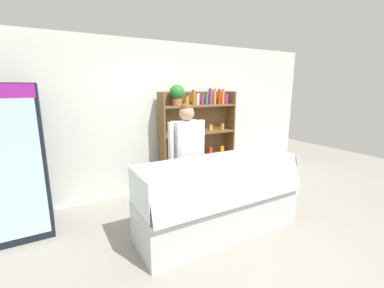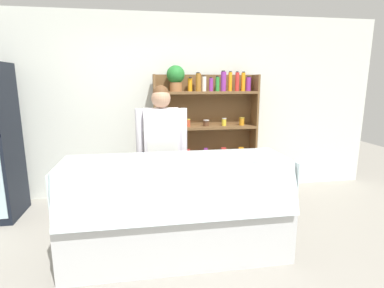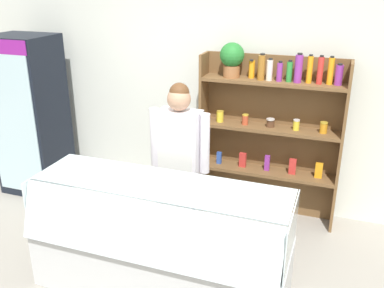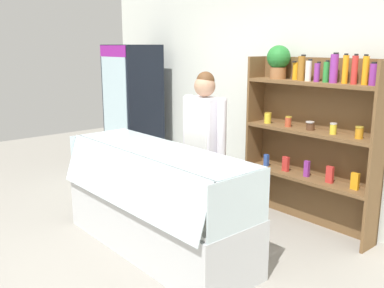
{
  "view_description": "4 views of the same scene",
  "coord_description": "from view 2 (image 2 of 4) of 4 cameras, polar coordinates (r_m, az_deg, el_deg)",
  "views": [
    {
      "loc": [
        -1.87,
        -2.43,
        1.91
      ],
      "look_at": [
        -0.19,
        0.54,
        1.15
      ],
      "focal_mm": 24.0,
      "sensor_mm": 36.0,
      "label": 1
    },
    {
      "loc": [
        -0.33,
        -2.63,
        1.74
      ],
      "look_at": [
        0.23,
        0.69,
        1.03
      ],
      "focal_mm": 28.0,
      "sensor_mm": 36.0,
      "label": 2
    },
    {
      "loc": [
        1.3,
        -2.7,
        2.59
      ],
      "look_at": [
        0.02,
        0.83,
        1.12
      ],
      "focal_mm": 40.0,
      "sensor_mm": 36.0,
      "label": 3
    },
    {
      "loc": [
        3.14,
        -2.14,
        1.95
      ],
      "look_at": [
        -0.21,
        0.75,
        0.93
      ],
      "focal_mm": 40.0,
      "sensor_mm": 36.0,
      "label": 4
    }
  ],
  "objects": [
    {
      "name": "deli_display_case",
      "position": [
        3.12,
        -2.86,
        -15.32
      ],
      "size": [
        2.19,
        0.78,
        1.01
      ],
      "color": "silver",
      "rests_on": "ground"
    },
    {
      "name": "back_wall",
      "position": [
        4.62,
        -5.43,
        7.08
      ],
      "size": [
        6.8,
        0.1,
        2.7
      ],
      "primitive_type": "cube",
      "color": "silver",
      "rests_on": "ground"
    },
    {
      "name": "shop_clerk",
      "position": [
        3.54,
        -5.74,
        -0.1
      ],
      "size": [
        0.6,
        0.25,
        1.69
      ],
      "color": "#383D51",
      "rests_on": "ground"
    },
    {
      "name": "shelving_unit",
      "position": [
        4.49,
        2.04,
        3.91
      ],
      "size": [
        1.53,
        0.29,
        1.95
      ],
      "color": "brown",
      "rests_on": "ground"
    },
    {
      "name": "ground_plane",
      "position": [
        3.17,
        -2.16,
        -21.31
      ],
      "size": [
        12.0,
        12.0,
        0.0
      ],
      "primitive_type": "plane",
      "color": "gray"
    }
  ]
}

